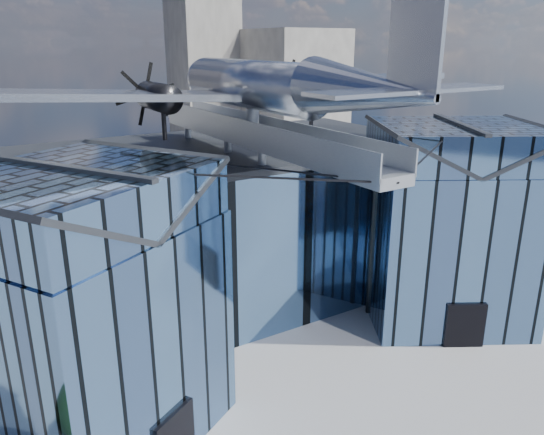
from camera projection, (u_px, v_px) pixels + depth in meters
ground_plane at (291, 352)px, 28.97m from camera, size 120.00×120.00×0.00m
museum at (239, 227)px, 31.93m from camera, size 32.88×24.50×17.60m
bg_towers at (82, 93)px, 67.35m from camera, size 77.00×24.50×26.00m
tree_side_e at (535, 206)px, 43.44m from camera, size 4.12×4.12×4.97m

